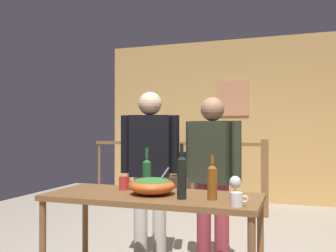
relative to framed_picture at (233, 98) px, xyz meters
name	(u,v)px	position (x,y,z in m)	size (l,w,h in m)	color
back_wall	(250,120)	(0.29, 0.06, -0.39)	(5.26, 0.10, 2.87)	tan
framed_picture	(233,98)	(0.00, 0.00, 0.00)	(0.57, 0.03, 0.63)	tan
stair_railing	(204,167)	(-0.27, -1.04, -1.14)	(2.80, 0.10, 1.12)	brown
tv_console	(188,189)	(-0.75, -0.29, -1.61)	(0.90, 0.40, 0.43)	#38281E
flat_screen_tv	(187,162)	(-0.75, -0.32, -1.13)	(0.57, 0.12, 0.44)	black
serving_table	(153,205)	(0.04, -3.98, -1.13)	(1.60, 0.66, 0.78)	brown
salad_bowl	(152,185)	(0.04, -3.99, -0.98)	(0.34, 0.34, 0.21)	#DB5B23
wine_glass	(235,183)	(0.66, -4.02, -0.93)	(0.08, 0.08, 0.17)	silver
wine_bottle_dark	(182,176)	(0.30, -4.09, -0.89)	(0.07, 0.07, 0.39)	black
wine_bottle_amber	(212,181)	(0.51, -4.05, -0.92)	(0.07, 0.07, 0.31)	brown
wine_bottle_green	(147,172)	(-0.11, -3.73, -0.92)	(0.07, 0.07, 0.33)	#1E5628
mug_red	(124,183)	(-0.25, -3.87, -0.99)	(0.11, 0.08, 0.11)	#B7332D
mug_white	(237,199)	(0.70, -4.21, -1.01)	(0.11, 0.08, 0.09)	white
person_standing_left	(150,162)	(-0.27, -3.28, -0.87)	(0.55, 0.31, 1.62)	beige
person_standing_right	(213,169)	(0.34, -3.28, -0.92)	(0.53, 0.31, 1.55)	#9E3842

